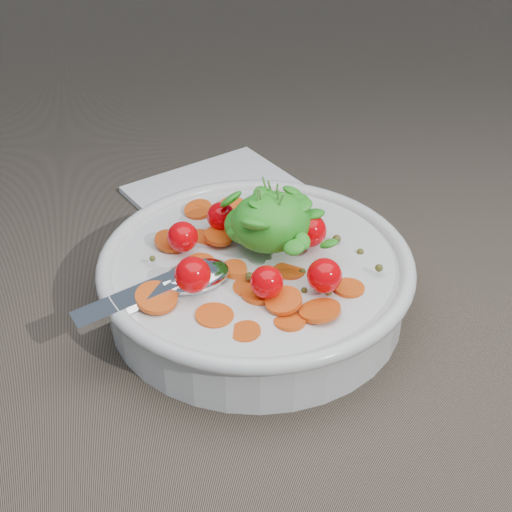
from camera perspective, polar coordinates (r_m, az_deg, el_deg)
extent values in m
plane|color=brown|center=(0.63, -1.49, -2.75)|extent=(6.00, 6.00, 0.00)
cylinder|color=silver|center=(0.60, 0.00, -2.28)|extent=(0.25, 0.25, 0.05)
torus|color=silver|center=(0.58, 0.00, -0.43)|extent=(0.26, 0.26, 0.01)
cylinder|color=silver|center=(0.61, 0.00, -3.83)|extent=(0.12, 0.12, 0.01)
cylinder|color=brown|center=(0.60, 0.00, -2.28)|extent=(0.22, 0.22, 0.04)
cylinder|color=#E25313|center=(0.65, -1.86, 3.82)|extent=(0.04, 0.04, 0.02)
cylinder|color=#E25313|center=(0.60, -3.00, 1.59)|extent=(0.03, 0.03, 0.01)
cylinder|color=#E25313|center=(0.64, -2.85, 3.51)|extent=(0.04, 0.04, 0.01)
cylinder|color=#E25313|center=(0.53, 2.21, -3.57)|extent=(0.04, 0.04, 0.01)
cylinder|color=#E25313|center=(0.52, -5.13, -5.74)|extent=(0.03, 0.03, 0.01)
cylinder|color=#E25313|center=(0.55, -0.53, -2.42)|extent=(0.03, 0.03, 0.01)
cylinder|color=#E25313|center=(0.52, 2.72, -5.29)|extent=(0.03, 0.03, 0.01)
cylinder|color=#E25313|center=(0.61, 0.78, 2.20)|extent=(0.03, 0.03, 0.01)
cylinder|color=#E25313|center=(0.55, 0.31, -2.95)|extent=(0.03, 0.03, 0.01)
cylinder|color=#E25313|center=(0.60, -6.75, 1.19)|extent=(0.04, 0.04, 0.01)
cylinder|color=#E25313|center=(0.62, 3.03, 2.67)|extent=(0.04, 0.04, 0.01)
cylinder|color=#E25313|center=(0.51, -0.88, -6.13)|extent=(0.03, 0.03, 0.01)
cylinder|color=#E25313|center=(0.57, 2.70, -1.25)|extent=(0.04, 0.04, 0.01)
cylinder|color=#E25313|center=(0.53, -3.33, -4.85)|extent=(0.03, 0.03, 0.01)
cylinder|color=#E25313|center=(0.54, -7.98, -3.32)|extent=(0.03, 0.03, 0.01)
cylinder|color=#E25313|center=(0.53, 5.14, -4.37)|extent=(0.04, 0.04, 0.01)
cylinder|color=#E25313|center=(0.61, -4.71, 1.16)|extent=(0.03, 0.03, 0.01)
cylinder|color=#E25313|center=(0.64, -4.65, 3.72)|extent=(0.03, 0.03, 0.01)
cylinder|color=#E25313|center=(0.56, 7.44, -2.58)|extent=(0.03, 0.03, 0.01)
cylinder|color=#E25313|center=(0.57, -1.87, -1.19)|extent=(0.03, 0.03, 0.01)
cylinder|color=#E25313|center=(0.58, -4.44, -0.60)|extent=(0.03, 0.03, 0.01)
cylinder|color=#E25313|center=(0.62, -0.10, 2.32)|extent=(0.04, 0.04, 0.01)
sphere|color=#494818|center=(0.60, -3.02, 0.89)|extent=(0.01, 0.01, 0.01)
sphere|color=#494818|center=(0.55, 3.87, -2.75)|extent=(0.00, 0.00, 0.00)
sphere|color=#494818|center=(0.55, 5.80, -3.14)|extent=(0.01, 0.01, 0.01)
sphere|color=#494818|center=(0.63, 2.56, 2.63)|extent=(0.01, 0.01, 0.01)
sphere|color=#494818|center=(0.60, 1.29, 1.69)|extent=(0.01, 0.01, 0.01)
sphere|color=#494818|center=(0.58, -8.29, -0.21)|extent=(0.00, 0.00, 0.00)
sphere|color=#494818|center=(0.60, 8.35, 0.32)|extent=(0.01, 0.01, 0.01)
sphere|color=#494818|center=(0.57, 9.81, -0.95)|extent=(0.01, 0.01, 0.01)
sphere|color=#494818|center=(0.65, 0.89, 4.13)|extent=(0.01, 0.01, 0.01)
sphere|color=#494818|center=(0.58, -4.49, -0.76)|extent=(0.01, 0.01, 0.01)
sphere|color=#494818|center=(0.55, -0.50, -1.68)|extent=(0.01, 0.01, 0.01)
sphere|color=#494818|center=(0.57, 3.73, -1.31)|extent=(0.01, 0.01, 0.01)
sphere|color=#494818|center=(0.60, 6.47, 1.36)|extent=(0.01, 0.01, 0.01)
sphere|color=#D80006|center=(0.59, 4.32, 2.04)|extent=(0.03, 0.03, 0.03)
sphere|color=#D80006|center=(0.61, 1.42, 3.67)|extent=(0.03, 0.03, 0.03)
sphere|color=#D80006|center=(0.61, -2.81, 3.18)|extent=(0.02, 0.02, 0.02)
sphere|color=#D80006|center=(0.58, -5.90, 1.54)|extent=(0.03, 0.03, 0.03)
sphere|color=#D80006|center=(0.54, -5.09, -1.51)|extent=(0.03, 0.03, 0.03)
sphere|color=#D80006|center=(0.53, 0.87, -2.10)|extent=(0.03, 0.03, 0.03)
sphere|color=#D80006|center=(0.54, 5.50, -1.57)|extent=(0.03, 0.03, 0.03)
ellipsoid|color=green|center=(0.57, 1.18, 2.74)|extent=(0.07, 0.06, 0.05)
ellipsoid|color=green|center=(0.59, -0.72, 2.50)|extent=(0.04, 0.04, 0.03)
ellipsoid|color=green|center=(0.60, 3.58, 4.66)|extent=(0.02, 0.02, 0.02)
ellipsoid|color=green|center=(0.57, 1.17, 3.12)|extent=(0.03, 0.03, 0.02)
ellipsoid|color=green|center=(0.58, 1.93, 4.40)|extent=(0.03, 0.03, 0.02)
ellipsoid|color=green|center=(0.57, 1.19, 3.68)|extent=(0.02, 0.02, 0.01)
ellipsoid|color=green|center=(0.56, 0.06, 4.07)|extent=(0.02, 0.02, 0.01)
ellipsoid|color=green|center=(0.57, 1.42, 3.69)|extent=(0.02, 0.02, 0.01)
ellipsoid|color=green|center=(0.57, 1.03, 2.74)|extent=(0.02, 0.02, 0.02)
ellipsoid|color=green|center=(0.58, 0.58, 4.90)|extent=(0.03, 0.02, 0.02)
ellipsoid|color=green|center=(0.56, -0.47, 3.24)|extent=(0.03, 0.03, 0.01)
ellipsoid|color=green|center=(0.61, -0.61, 3.97)|extent=(0.02, 0.02, 0.02)
ellipsoid|color=green|center=(0.57, 0.44, 4.18)|extent=(0.02, 0.02, 0.02)
ellipsoid|color=green|center=(0.55, 3.74, 1.19)|extent=(0.01, 0.02, 0.01)
ellipsoid|color=green|center=(0.60, 2.90, 5.21)|extent=(0.02, 0.02, 0.01)
ellipsoid|color=green|center=(0.55, 3.10, 0.70)|extent=(0.02, 0.02, 0.02)
ellipsoid|color=green|center=(0.55, -0.10, 2.58)|extent=(0.03, 0.03, 0.03)
ellipsoid|color=green|center=(0.59, -2.01, 4.59)|extent=(0.02, 0.03, 0.03)
ellipsoid|color=green|center=(0.57, 0.73, 4.65)|extent=(0.02, 0.02, 0.01)
ellipsoid|color=green|center=(0.57, 1.57, 2.49)|extent=(0.03, 0.03, 0.02)
ellipsoid|color=green|center=(0.59, 4.36, 3.29)|extent=(0.04, 0.04, 0.02)
ellipsoid|color=green|center=(0.57, 0.78, 4.75)|extent=(0.03, 0.03, 0.01)
ellipsoid|color=green|center=(0.57, 3.47, 4.00)|extent=(0.03, 0.03, 0.01)
ellipsoid|color=green|center=(0.57, 1.51, 3.98)|extent=(0.03, 0.03, 0.02)
ellipsoid|color=green|center=(0.57, -1.71, 2.06)|extent=(0.02, 0.02, 0.02)
ellipsoid|color=green|center=(0.57, 1.36, 4.54)|extent=(0.03, 0.03, 0.01)
ellipsoid|color=green|center=(0.57, 5.85, 0.99)|extent=(0.02, 0.02, 0.01)
ellipsoid|color=green|center=(0.57, 1.12, 4.03)|extent=(0.02, 0.02, 0.01)
cylinder|color=#4C8C33|center=(0.58, 1.13, 4.41)|extent=(0.01, 0.01, 0.04)
cylinder|color=#4C8C33|center=(0.57, 1.52, 3.85)|extent=(0.01, 0.01, 0.04)
cylinder|color=#4C8C33|center=(0.56, 0.20, 3.37)|extent=(0.00, 0.01, 0.04)
cylinder|color=#4C8C33|center=(0.56, 1.44, 3.23)|extent=(0.02, 0.01, 0.04)
cylinder|color=#4C8C33|center=(0.58, 1.45, 4.38)|extent=(0.01, 0.00, 0.04)
cylinder|color=#4C8C33|center=(0.57, 0.69, 3.50)|extent=(0.01, 0.01, 0.04)
cylinder|color=#4C8C33|center=(0.57, 1.85, 3.48)|extent=(0.00, 0.00, 0.04)
ellipsoid|color=silver|center=(0.56, -4.84, -1.63)|extent=(0.07, 0.05, 0.02)
cube|color=silver|center=(0.54, -9.05, -3.11)|extent=(0.11, 0.05, 0.02)
cylinder|color=silver|center=(0.55, -6.51, -2.12)|extent=(0.02, 0.02, 0.01)
cube|color=white|center=(0.76, -2.82, 4.90)|extent=(0.21, 0.20, 0.01)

